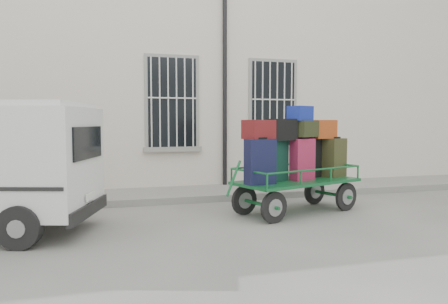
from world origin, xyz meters
TOP-DOWN VIEW (x-y plane):
  - ground at (0.00, 0.00)m, footprint 80.00×80.00m
  - building at (0.00, 5.50)m, footprint 24.00×5.15m
  - sidewalk at (0.00, 2.20)m, footprint 24.00×1.70m
  - luggage_cart at (1.48, -0.14)m, footprint 2.95×1.84m

SIDE VIEW (x-z plane):
  - ground at x=0.00m, z-range 0.00..0.00m
  - sidewalk at x=0.00m, z-range 0.00..0.15m
  - luggage_cart at x=1.48m, z-range 0.02..2.10m
  - building at x=0.00m, z-range 0.00..6.00m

